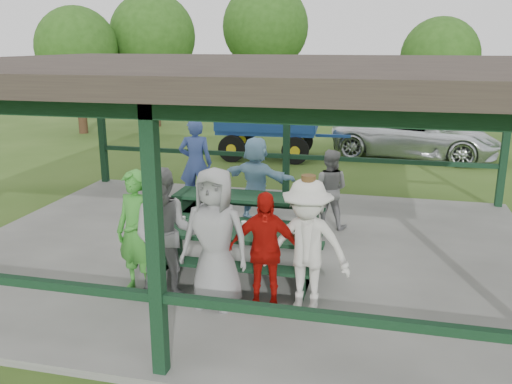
% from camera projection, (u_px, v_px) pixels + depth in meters
% --- Properties ---
extents(ground, '(90.00, 90.00, 0.00)m').
position_uv_depth(ground, '(247.00, 254.00, 9.59)').
color(ground, '#314E18').
rests_on(ground, ground).
extents(concrete_slab, '(10.00, 8.00, 0.10)m').
position_uv_depth(concrete_slab, '(247.00, 251.00, 9.58)').
color(concrete_slab, slate).
rests_on(concrete_slab, ground).
extents(pavilion_structure, '(10.60, 8.60, 3.24)m').
position_uv_depth(pavilion_structure, '(246.00, 71.00, 8.75)').
color(pavilion_structure, black).
rests_on(pavilion_structure, concrete_slab).
extents(picnic_table_near, '(2.64, 1.39, 0.75)m').
position_uv_depth(picnic_table_near, '(234.00, 248.00, 8.29)').
color(picnic_table_near, black).
rests_on(picnic_table_near, concrete_slab).
extents(picnic_table_far, '(2.81, 1.39, 0.75)m').
position_uv_depth(picnic_table_far, '(249.00, 209.00, 10.22)').
color(picnic_table_far, black).
rests_on(picnic_table_far, concrete_slab).
extents(table_setting, '(2.46, 0.45, 0.10)m').
position_uv_depth(table_setting, '(241.00, 229.00, 8.21)').
color(table_setting, white).
rests_on(table_setting, picnic_table_near).
extents(contestant_green, '(0.75, 0.59, 1.81)m').
position_uv_depth(contestant_green, '(136.00, 233.00, 7.68)').
color(contestant_green, green).
rests_on(contestant_green, concrete_slab).
extents(contestant_grey_left, '(1.09, 0.95, 1.91)m').
position_uv_depth(contestant_grey_left, '(165.00, 235.00, 7.44)').
color(contestant_grey_left, gray).
rests_on(contestant_grey_left, concrete_slab).
extents(contestant_grey_mid, '(0.98, 0.67, 1.95)m').
position_uv_depth(contestant_grey_mid, '(215.00, 238.00, 7.28)').
color(contestant_grey_mid, gray).
rests_on(contestant_grey_mid, concrete_slab).
extents(contestant_red, '(1.01, 0.54, 1.64)m').
position_uv_depth(contestant_red, '(264.00, 250.00, 7.28)').
color(contestant_red, '#AF0F09').
rests_on(contestant_red, concrete_slab).
extents(contestant_white_fedora, '(1.24, 0.79, 1.89)m').
position_uv_depth(contestant_white_fedora, '(307.00, 246.00, 7.14)').
color(contestant_white_fedora, silver).
rests_on(contestant_white_fedora, concrete_slab).
extents(spectator_lblue, '(1.69, 1.00, 1.73)m').
position_uv_depth(spectator_lblue, '(256.00, 180.00, 10.83)').
color(spectator_lblue, '#92C2E1').
rests_on(spectator_lblue, concrete_slab).
extents(spectator_blue, '(0.81, 0.63, 1.97)m').
position_uv_depth(spectator_blue, '(196.00, 163.00, 11.73)').
color(spectator_blue, '#3A5097').
rests_on(spectator_blue, concrete_slab).
extents(spectator_grey, '(0.82, 0.67, 1.55)m').
position_uv_depth(spectator_grey, '(329.00, 189.00, 10.48)').
color(spectator_grey, gray).
rests_on(spectator_grey, concrete_slab).
extents(pickup_truck, '(5.51, 3.16, 1.45)m').
position_uv_depth(pickup_truck, '(416.00, 135.00, 17.48)').
color(pickup_truck, silver).
rests_on(pickup_truck, ground).
extents(farm_trailer, '(4.27, 2.03, 1.49)m').
position_uv_depth(farm_trailer, '(268.00, 135.00, 17.41)').
color(farm_trailer, navy).
rests_on(farm_trailer, ground).
extents(tree_far_left, '(3.64, 3.64, 5.69)m').
position_uv_depth(tree_far_left, '(153.00, 37.00, 23.12)').
color(tree_far_left, '#372216').
rests_on(tree_far_left, ground).
extents(tree_left, '(4.07, 4.07, 6.36)m').
position_uv_depth(tree_left, '(266.00, 27.00, 25.63)').
color(tree_left, '#372216').
rests_on(tree_left, ground).
extents(tree_mid, '(2.92, 2.92, 4.56)m').
position_uv_depth(tree_mid, '(440.00, 57.00, 20.32)').
color(tree_mid, '#372216').
rests_on(tree_mid, ground).
extents(tree_edge_left, '(3.21, 3.21, 5.02)m').
position_uv_depth(tree_edge_left, '(77.00, 48.00, 21.42)').
color(tree_edge_left, '#372216').
rests_on(tree_edge_left, ground).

